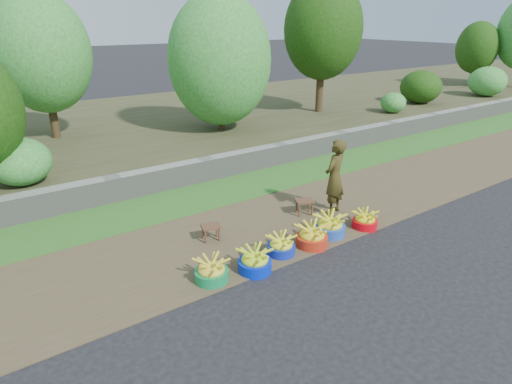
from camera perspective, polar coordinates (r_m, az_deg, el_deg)
ground_plane at (r=7.33m, az=9.02°, el=-7.80°), size 120.00×120.00×0.00m
dirt_shoulder at (r=8.16m, az=3.02°, el=-4.19°), size 80.00×2.50×0.02m
grass_verge at (r=9.67m, az=-4.20°, el=0.21°), size 80.00×1.50×0.04m
retaining_wall at (r=10.28m, az=-6.66°, el=2.99°), size 80.00×0.35×0.55m
earth_bank at (r=14.63m, az=-15.92°, el=8.01°), size 80.00×10.00×0.50m
vegetation at (r=12.42m, az=-20.76°, el=16.87°), size 38.36×8.15×4.53m
basin_a at (r=6.44m, az=-5.96°, el=-10.47°), size 0.51×0.51×0.38m
basin_b at (r=6.63m, az=-0.17°, el=-9.22°), size 0.52×0.52×0.39m
basin_c at (r=7.09m, az=3.37°, el=-7.18°), size 0.47×0.47×0.35m
basin_d at (r=7.37m, az=7.46°, el=-5.89°), size 0.55×0.55×0.41m
basin_e at (r=7.77m, az=9.80°, el=-4.46°), size 0.56×0.56×0.42m
basin_f at (r=8.18m, az=14.31°, el=-3.69°), size 0.46×0.46×0.34m
stool_left at (r=7.48m, az=-6.04°, el=-4.84°), size 0.37×0.32×0.28m
stool_right at (r=8.45m, az=6.47°, el=-1.46°), size 0.42×0.37×0.30m
vendor_woman at (r=8.40m, az=10.43°, el=1.93°), size 0.64×0.52×1.50m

